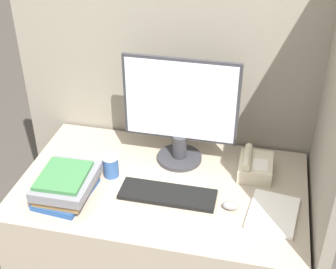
# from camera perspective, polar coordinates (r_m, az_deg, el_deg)

# --- Properties ---
(cubicle_panel_rear) EXTENTS (1.70, 0.04, 1.78)m
(cubicle_panel_rear) POSITION_cam_1_polar(r_m,az_deg,el_deg) (2.40, 1.59, 3.41)
(cubicle_panel_rear) COLOR gray
(cubicle_panel_rear) RESTS_ON ground_plane
(cubicle_panel_right) EXTENTS (0.04, 0.84, 1.78)m
(cubicle_panel_right) POSITION_cam_1_polar(r_m,az_deg,el_deg) (2.06, 18.51, -4.18)
(cubicle_panel_right) COLOR gray
(cubicle_panel_right) RESTS_ON ground_plane
(desk) EXTENTS (1.30, 0.78, 0.72)m
(desk) POSITION_cam_1_polar(r_m,az_deg,el_deg) (2.39, -0.69, -12.77)
(desk) COLOR tan
(desk) RESTS_ON ground_plane
(monitor) EXTENTS (0.54, 0.22, 0.53)m
(monitor) POSITION_cam_1_polar(r_m,az_deg,el_deg) (2.16, 1.50, 2.62)
(monitor) COLOR #333338
(monitor) RESTS_ON desk
(keyboard) EXTENTS (0.43, 0.14, 0.02)m
(keyboard) POSITION_cam_1_polar(r_m,az_deg,el_deg) (2.08, -0.04, -7.32)
(keyboard) COLOR black
(keyboard) RESTS_ON desk
(mouse) EXTENTS (0.07, 0.05, 0.04)m
(mouse) POSITION_cam_1_polar(r_m,az_deg,el_deg) (2.03, 7.61, -8.56)
(mouse) COLOR gray
(mouse) RESTS_ON desk
(coffee_cup) EXTENTS (0.08, 0.08, 0.11)m
(coffee_cup) POSITION_cam_1_polar(r_m,az_deg,el_deg) (2.18, -6.98, -3.81)
(coffee_cup) COLOR #335999
(coffee_cup) RESTS_ON desk
(book_stack) EXTENTS (0.24, 0.30, 0.12)m
(book_stack) POSITION_cam_1_polar(r_m,az_deg,el_deg) (2.10, -12.29, -5.98)
(book_stack) COLOR #264C8C
(book_stack) RESTS_ON desk
(desk_telephone) EXTENTS (0.15, 0.20, 0.11)m
(desk_telephone) POSITION_cam_1_polar(r_m,az_deg,el_deg) (2.23, 10.53, -3.81)
(desk_telephone) COLOR beige
(desk_telephone) RESTS_ON desk
(paper_pile) EXTENTS (0.23, 0.27, 0.02)m
(paper_pile) POSITION_cam_1_polar(r_m,az_deg,el_deg) (2.03, 12.66, -9.33)
(paper_pile) COLOR white
(paper_pile) RESTS_ON desk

